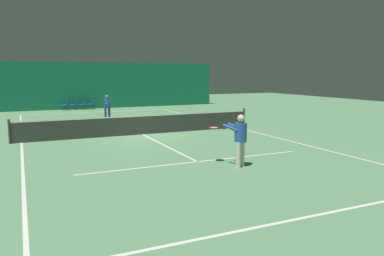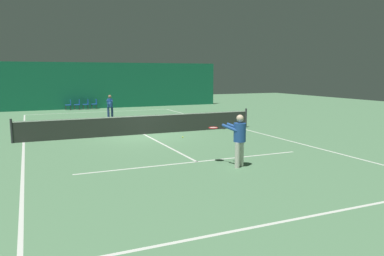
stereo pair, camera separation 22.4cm
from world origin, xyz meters
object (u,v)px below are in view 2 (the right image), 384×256
at_px(courtside_chair_3, 95,103).
at_px(tennis_ball, 183,137).
at_px(tennis_net, 144,124).
at_px(player_far, 110,105).
at_px(courtside_chair_0, 69,104).
at_px(player_near, 239,137).
at_px(courtside_chair_2, 86,104).
at_px(courtside_chair_1, 78,104).

relative_size(courtside_chair_3, tennis_ball, 12.73).
distance_m(courtside_chair_3, tennis_ball, 16.25).
distance_m(tennis_net, player_far, 7.22).
height_order(tennis_net, courtside_chair_0, tennis_net).
relative_size(player_near, player_far, 1.08).
relative_size(player_far, tennis_ball, 24.00).
relative_size(player_near, tennis_ball, 26.01).
distance_m(tennis_net, courtside_chair_2, 14.48).
xyz_separation_m(player_far, tennis_ball, (1.60, -8.92, -0.89)).
distance_m(player_near, courtside_chair_3, 22.07).
relative_size(tennis_net, player_near, 6.99).
height_order(player_far, courtside_chair_3, player_far).
bearing_deg(courtside_chair_1, tennis_net, 5.57).
relative_size(courtside_chair_2, courtside_chair_3, 1.00).
relative_size(courtside_chair_0, courtside_chair_2, 1.00).
height_order(courtside_chair_1, courtside_chair_3, same).
relative_size(player_near, courtside_chair_3, 2.04).
relative_size(player_far, courtside_chair_0, 1.89).
xyz_separation_m(courtside_chair_1, tennis_ball, (2.82, -16.19, -0.45)).
xyz_separation_m(courtside_chair_1, courtside_chair_3, (1.40, 0.00, 0.00)).
bearing_deg(player_far, courtside_chair_3, -166.83).
bearing_deg(courtside_chair_3, player_near, 2.49).
relative_size(tennis_net, courtside_chair_3, 14.29).
bearing_deg(player_far, courtside_chair_0, -150.59).
bearing_deg(courtside_chair_0, player_far, 14.76).
bearing_deg(courtside_chair_2, courtside_chair_1, -90.00).
height_order(player_near, courtside_chair_1, player_near).
distance_m(tennis_net, courtside_chair_0, 14.62).
bearing_deg(tennis_ball, courtside_chair_0, 102.26).
relative_size(player_near, courtside_chair_1, 2.04).
bearing_deg(tennis_net, courtside_chair_3, 90.04).
bearing_deg(player_near, courtside_chair_0, -22.89).
bearing_deg(courtside_chair_2, player_far, 4.04).
height_order(player_far, tennis_ball, player_far).
bearing_deg(tennis_ball, courtside_chair_1, 99.87).
height_order(courtside_chair_2, courtside_chair_3, same).
xyz_separation_m(courtside_chair_0, courtside_chair_3, (2.10, 0.00, 0.00)).
height_order(tennis_net, player_near, player_near).
xyz_separation_m(courtside_chair_0, courtside_chair_2, (1.40, 0.00, 0.00)).
distance_m(player_far, tennis_ball, 9.11).
xyz_separation_m(player_near, courtside_chair_1, (-2.36, 22.04, -0.51)).
height_order(tennis_net, courtside_chair_1, tennis_net).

